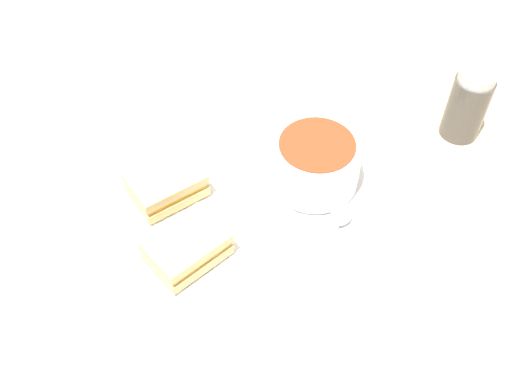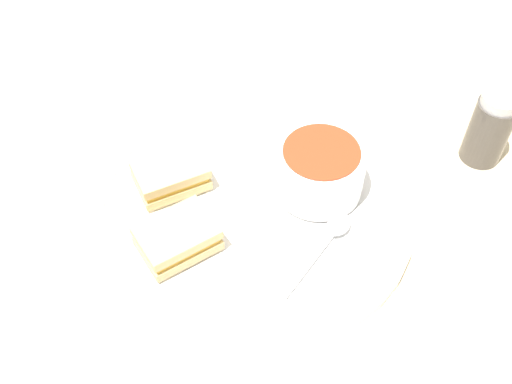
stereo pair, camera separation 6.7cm
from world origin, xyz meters
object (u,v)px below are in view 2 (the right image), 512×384
soup_bowl (320,169)px  spoon (334,231)px  sandwich_half_near (170,174)px  salt_shaker (490,128)px  sandwich_half_far (177,238)px

soup_bowl → spoon: (0.06, -0.03, -0.03)m
spoon → sandwich_half_near: size_ratio=1.40×
sandwich_half_near → salt_shaker: salt_shaker is taller
soup_bowl → salt_shaker: bearing=74.7°
soup_bowl → spoon: soup_bowl is taller
spoon → sandwich_half_far: sandwich_half_far is taller
soup_bowl → spoon: bearing=-21.9°
spoon → salt_shaker: bearing=-20.5°
soup_bowl → sandwich_half_near: size_ratio=1.17×
salt_shaker → soup_bowl: bearing=-105.3°
soup_bowl → spoon: size_ratio=0.83×
soup_bowl → sandwich_half_far: (-0.01, -0.17, -0.01)m
spoon → salt_shaker: 0.24m
sandwich_half_far → salt_shaker: bearing=79.4°
soup_bowl → sandwich_half_near: (-0.10, -0.14, -0.01)m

